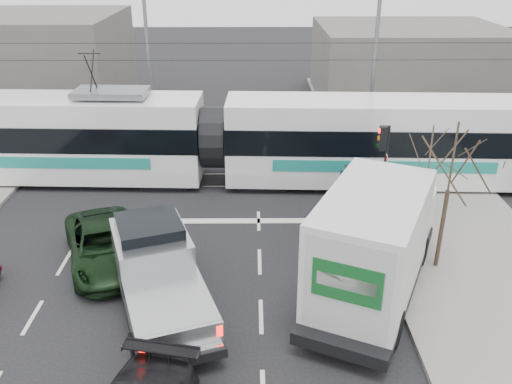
{
  "coord_description": "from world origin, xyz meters",
  "views": [
    {
      "loc": [
        1.46,
        -12.89,
        9.99
      ],
      "look_at": [
        1.59,
        4.83,
        1.8
      ],
      "focal_mm": 38.0,
      "sensor_mm": 36.0,
      "label": 1
    }
  ],
  "objects_px": {
    "bare_tree": "(452,164)",
    "navy_pickup": "(368,215)",
    "traffic_signal": "(383,151)",
    "tram": "(213,139)",
    "silver_pickup": "(156,268)",
    "street_lamp_near": "(371,52)",
    "street_lamp_far": "(144,45)",
    "green_car": "(104,245)",
    "box_truck": "(375,244)"
  },
  "relations": [
    {
      "from": "bare_tree",
      "to": "navy_pickup",
      "type": "height_order",
      "value": "bare_tree"
    },
    {
      "from": "traffic_signal",
      "to": "tram",
      "type": "height_order",
      "value": "tram"
    },
    {
      "from": "silver_pickup",
      "to": "navy_pickup",
      "type": "bearing_deg",
      "value": 6.34
    },
    {
      "from": "traffic_signal",
      "to": "street_lamp_near",
      "type": "relative_size",
      "value": 0.4
    },
    {
      "from": "street_lamp_far",
      "to": "green_car",
      "type": "xyz_separation_m",
      "value": [
        0.62,
        -13.03,
        -4.42
      ]
    },
    {
      "from": "bare_tree",
      "to": "tram",
      "type": "relative_size",
      "value": 0.18
    },
    {
      "from": "tram",
      "to": "green_car",
      "type": "distance_m",
      "value": 7.82
    },
    {
      "from": "traffic_signal",
      "to": "tram",
      "type": "distance_m",
      "value": 7.62
    },
    {
      "from": "navy_pickup",
      "to": "bare_tree",
      "type": "bearing_deg",
      "value": -30.24
    },
    {
      "from": "box_truck",
      "to": "green_car",
      "type": "relative_size",
      "value": 1.57
    },
    {
      "from": "street_lamp_near",
      "to": "silver_pickup",
      "type": "distance_m",
      "value": 16.31
    },
    {
      "from": "green_car",
      "to": "street_lamp_far",
      "type": "bearing_deg",
      "value": 71.89
    },
    {
      "from": "bare_tree",
      "to": "tram",
      "type": "distance_m",
      "value": 10.99
    },
    {
      "from": "traffic_signal",
      "to": "box_truck",
      "type": "relative_size",
      "value": 0.46
    },
    {
      "from": "bare_tree",
      "to": "green_car",
      "type": "bearing_deg",
      "value": 177.57
    },
    {
      "from": "traffic_signal",
      "to": "street_lamp_near",
      "type": "xyz_separation_m",
      "value": [
        0.84,
        7.5,
        2.37
      ]
    },
    {
      "from": "street_lamp_near",
      "to": "box_truck",
      "type": "distance_m",
      "value": 13.54
    },
    {
      "from": "street_lamp_far",
      "to": "box_truck",
      "type": "distance_m",
      "value": 17.91
    },
    {
      "from": "bare_tree",
      "to": "silver_pickup",
      "type": "relative_size",
      "value": 0.73
    },
    {
      "from": "street_lamp_far",
      "to": "green_car",
      "type": "bearing_deg",
      "value": -87.26
    },
    {
      "from": "tram",
      "to": "silver_pickup",
      "type": "bearing_deg",
      "value": -94.76
    },
    {
      "from": "bare_tree",
      "to": "green_car",
      "type": "distance_m",
      "value": 11.59
    },
    {
      "from": "navy_pickup",
      "to": "green_car",
      "type": "relative_size",
      "value": 1.2
    },
    {
      "from": "navy_pickup",
      "to": "street_lamp_far",
      "type": "bearing_deg",
      "value": 138.14
    },
    {
      "from": "street_lamp_near",
      "to": "green_car",
      "type": "bearing_deg",
      "value": -134.61
    },
    {
      "from": "silver_pickup",
      "to": "green_car",
      "type": "xyz_separation_m",
      "value": [
        -2.15,
        2.17,
        -0.47
      ]
    },
    {
      "from": "tram",
      "to": "green_car",
      "type": "relative_size",
      "value": 5.68
    },
    {
      "from": "traffic_signal",
      "to": "navy_pickup",
      "type": "xyz_separation_m",
      "value": [
        -0.92,
        -2.35,
        -1.55
      ]
    },
    {
      "from": "box_truck",
      "to": "green_car",
      "type": "height_order",
      "value": "box_truck"
    },
    {
      "from": "street_lamp_far",
      "to": "tram",
      "type": "height_order",
      "value": "street_lamp_far"
    },
    {
      "from": "bare_tree",
      "to": "silver_pickup",
      "type": "bearing_deg",
      "value": -169.31
    },
    {
      "from": "bare_tree",
      "to": "navy_pickup",
      "type": "relative_size",
      "value": 0.83
    },
    {
      "from": "tram",
      "to": "box_truck",
      "type": "bearing_deg",
      "value": -56.53
    },
    {
      "from": "street_lamp_near",
      "to": "box_truck",
      "type": "bearing_deg",
      "value": -99.67
    },
    {
      "from": "tram",
      "to": "box_truck",
      "type": "xyz_separation_m",
      "value": [
        5.4,
        -8.9,
        -0.21
      ]
    },
    {
      "from": "tram",
      "to": "green_car",
      "type": "height_order",
      "value": "tram"
    },
    {
      "from": "traffic_signal",
      "to": "box_truck",
      "type": "height_order",
      "value": "traffic_signal"
    },
    {
      "from": "box_truck",
      "to": "traffic_signal",
      "type": "bearing_deg",
      "value": 100.93
    },
    {
      "from": "street_lamp_near",
      "to": "tram",
      "type": "xyz_separation_m",
      "value": [
        -7.6,
        -4.05,
        -3.07
      ]
    },
    {
      "from": "bare_tree",
      "to": "green_car",
      "type": "xyz_separation_m",
      "value": [
        -11.16,
        0.47,
        -3.1
      ]
    },
    {
      "from": "street_lamp_near",
      "to": "box_truck",
      "type": "xyz_separation_m",
      "value": [
        -2.21,
        -12.95,
        -3.28
      ]
    },
    {
      "from": "bare_tree",
      "to": "box_truck",
      "type": "height_order",
      "value": "bare_tree"
    },
    {
      "from": "street_lamp_far",
      "to": "box_truck",
      "type": "bearing_deg",
      "value": -58.14
    },
    {
      "from": "street_lamp_far",
      "to": "navy_pickup",
      "type": "height_order",
      "value": "street_lamp_far"
    },
    {
      "from": "tram",
      "to": "bare_tree",
      "type": "bearing_deg",
      "value": -41.12
    },
    {
      "from": "street_lamp_near",
      "to": "street_lamp_far",
      "type": "distance_m",
      "value": 11.67
    },
    {
      "from": "street_lamp_near",
      "to": "navy_pickup",
      "type": "height_order",
      "value": "street_lamp_near"
    },
    {
      "from": "bare_tree",
      "to": "street_lamp_far",
      "type": "xyz_separation_m",
      "value": [
        -11.79,
        13.5,
        1.32
      ]
    },
    {
      "from": "traffic_signal",
      "to": "street_lamp_far",
      "type": "height_order",
      "value": "street_lamp_far"
    },
    {
      "from": "traffic_signal",
      "to": "silver_pickup",
      "type": "distance_m",
      "value": 9.85
    }
  ]
}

